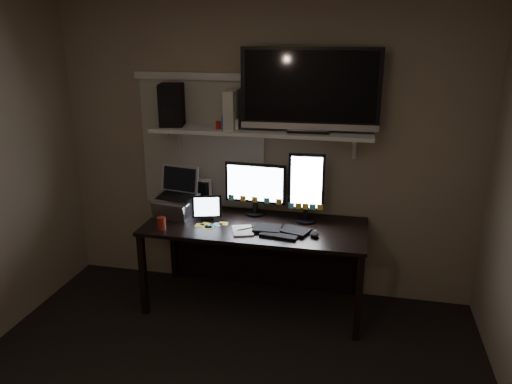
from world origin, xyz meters
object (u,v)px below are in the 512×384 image
(speaker, at_px, (172,105))
(tv, at_px, (310,90))
(monitor_portrait, at_px, (306,188))
(mouse, at_px, (314,234))
(game_console, at_px, (232,109))
(desk, at_px, (258,239))
(cup, at_px, (162,223))
(monitor_landscape, at_px, (255,189))
(tablet, at_px, (207,208))
(laptop, at_px, (175,193))
(keyboard, at_px, (281,230))

(speaker, bearing_deg, tv, -13.00)
(monitor_portrait, xyz_separation_m, mouse, (0.11, -0.30, -0.28))
(mouse, height_order, game_console, game_console)
(monitor_portrait, bearing_deg, speaker, 174.84)
(desk, xyz_separation_m, cup, (-0.71, -0.38, 0.23))
(monitor_landscape, relative_size, cup, 5.17)
(monitor_portrait, bearing_deg, tv, 86.95)
(desk, bearing_deg, tablet, -167.26)
(game_console, distance_m, speaker, 0.53)
(monitor_landscape, distance_m, cup, 0.84)
(laptop, height_order, cup, laptop)
(keyboard, bearing_deg, monitor_landscape, 138.04)
(laptop, bearing_deg, speaker, 118.05)
(cup, bearing_deg, tablet, 44.04)
(speaker, bearing_deg, desk, -19.26)
(mouse, bearing_deg, tablet, 151.80)
(mouse, relative_size, laptop, 0.25)
(tablet, height_order, speaker, speaker)
(desk, height_order, monitor_landscape, monitor_landscape)
(monitor_portrait, xyz_separation_m, cup, (-1.10, -0.42, -0.24))
(laptop, bearing_deg, game_console, 25.12)
(cup, xyz_separation_m, speaker, (-0.05, 0.47, 0.87))
(keyboard, height_order, speaker, speaker)
(cup, height_order, tv, tv)
(monitor_portrait, bearing_deg, monitor_landscape, 167.56)
(cup, relative_size, tv, 0.09)
(monitor_portrait, height_order, tv, tv)
(desk, bearing_deg, game_console, 162.74)
(laptop, xyz_separation_m, cup, (0.00, -0.32, -0.15))
(tablet, bearing_deg, cup, -152.30)
(desk, distance_m, mouse, 0.59)
(keyboard, bearing_deg, mouse, -0.84)
(tablet, xyz_separation_m, game_console, (0.18, 0.17, 0.80))
(mouse, height_order, tv, tv)
(cup, bearing_deg, keyboard, 9.59)
(laptop, relative_size, speaker, 1.16)
(desk, xyz_separation_m, tv, (0.39, 0.08, 1.25))
(mouse, relative_size, cup, 1.00)
(monitor_landscape, xyz_separation_m, tablet, (-0.36, -0.21, -0.12))
(monitor_landscape, xyz_separation_m, tv, (0.44, -0.04, 0.84))
(keyboard, xyz_separation_m, cup, (-0.94, -0.16, 0.04))
(monitor_landscape, bearing_deg, tablet, -146.53)
(monitor_portrait, xyz_separation_m, tv, (0.00, 0.04, 0.78))
(mouse, bearing_deg, game_console, 137.66)
(keyboard, relative_size, mouse, 4.37)
(monitor_landscape, relative_size, game_console, 1.69)
(monitor_landscape, bearing_deg, laptop, -162.23)
(laptop, bearing_deg, tablet, 2.68)
(mouse, relative_size, tablet, 0.42)
(laptop, bearing_deg, mouse, 0.67)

